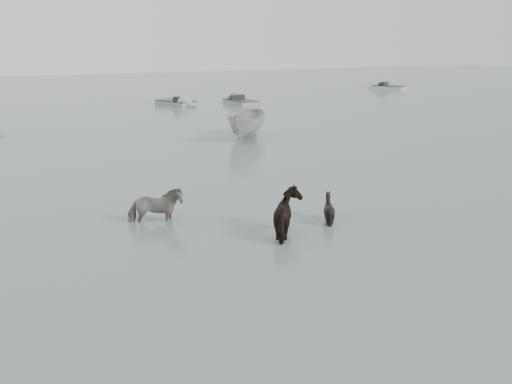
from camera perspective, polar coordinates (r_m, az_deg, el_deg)
ground at (r=17.62m, az=1.10°, el=-3.02°), size 140.00×140.00×0.00m
pony_pinto at (r=17.69m, az=-10.08°, el=-0.75°), size 1.81×1.08×1.43m
pony_dark at (r=16.41m, az=3.51°, el=-1.53°), size 1.39×1.61×1.60m
pony_black at (r=17.78m, az=7.31°, el=-1.06°), size 1.31×1.25×1.13m
boat_small at (r=31.78m, az=-0.90°, el=6.93°), size 3.88×4.41×1.66m
skiff_port at (r=47.03m, az=-1.53°, el=9.19°), size 2.31×4.83×0.75m
skiff_mid at (r=47.06m, az=-8.05°, el=9.05°), size 3.57×4.81×0.75m
skiff_star at (r=61.64m, az=13.17°, el=10.32°), size 3.81×4.71×0.75m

